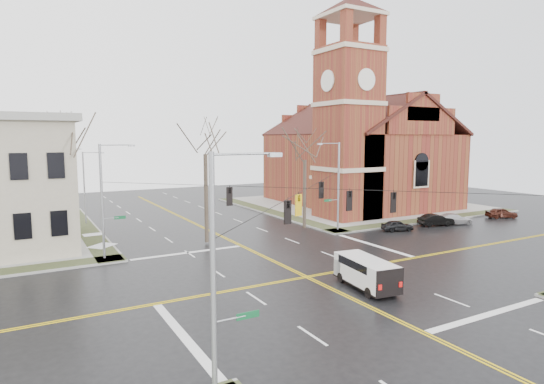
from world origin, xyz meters
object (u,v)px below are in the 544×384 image
church (356,146)px  signal_pole_nw (104,198)px  cargo_van (364,270)px  signal_pole_sw (218,275)px  parked_car_d (501,213)px  streetlight_north_a (86,185)px  parked_car_c (454,219)px  signal_pole_ne (337,184)px  tree_ne (305,155)px  parked_car_a (397,226)px  parked_car_b (436,220)px  tree_nw_far (65,147)px  streetlight_north_b (68,173)px  tree_nw_near (205,148)px

church → signal_pole_nw: size_ratio=3.06×
church → cargo_van: size_ratio=5.25×
signal_pole_sw → parked_car_d: (44.84, 19.57, -4.32)m
streetlight_north_a → parked_car_c: (35.80, -19.85, -3.87)m
signal_pole_ne → tree_ne: (-2.31, 2.52, 2.86)m
parked_car_a → parked_car_b: (5.73, -0.00, 0.08)m
signal_pole_sw → tree_nw_far: size_ratio=0.73×
streetlight_north_a → parked_car_a: size_ratio=2.42×
cargo_van → parked_car_b: 24.02m
streetlight_north_a → parked_car_d: bearing=-24.3°
signal_pole_sw → parked_car_c: size_ratio=2.17×
signal_pole_ne → streetlight_north_b: size_ratio=1.12×
tree_ne → streetlight_north_b: bearing=120.1°
church → tree_nw_near: church is taller
signal_pole_sw → parked_car_a: (28.30, 20.06, -4.39)m
cargo_van → tree_nw_near: size_ratio=0.44×
signal_pole_nw → streetlight_north_b: bearing=89.0°
signal_pole_nw → parked_car_c: size_ratio=2.17×
signal_pole_sw → parked_car_b: size_ratio=2.30×
streetlight_north_b → parked_car_d: 59.67m
streetlight_north_b → parked_car_a: 48.31m
parked_car_b → tree_nw_near: bearing=94.1°
church → parked_car_c: 18.39m
streetlight_north_a → parked_car_a: streetlight_north_a is taller
signal_pole_ne → parked_car_b: bearing=-14.5°
streetlight_north_a → tree_ne: tree_ne is taller
streetlight_north_b → tree_ne: tree_ne is taller
parked_car_d → parked_car_b: bearing=110.2°
church → streetlight_north_a: church is taller
parked_car_d → tree_ne: tree_ne is taller
parked_car_a → tree_nw_far: 32.31m
signal_pole_nw → parked_car_b: (34.03, -2.94, -4.30)m
parked_car_d → tree_nw_far: bearing=105.4°
church → signal_pole_nw: 38.61m
tree_nw_near → tree_ne: size_ratio=1.11×
signal_pole_ne → signal_pole_sw: 32.28m
signal_pole_sw → streetlight_north_b: bearing=89.4°
signal_pole_nw → parked_car_b: bearing=-4.9°
parked_car_a → tree_ne: bearing=72.2°
streetlight_north_a → parked_car_b: 38.80m
streetlight_north_a → parked_car_a: (27.63, -19.44, -3.91)m
signal_pole_nw → streetlight_north_a: size_ratio=1.12×
church → signal_pole_ne: bearing=-135.3°
signal_pole_nw → parked_car_d: size_ratio=2.45×
cargo_van → parked_car_d: 33.60m
signal_pole_sw → parked_car_a: size_ratio=2.72×
streetlight_north_b → tree_nw_far: (-3.06, -33.77, 4.43)m
signal_pole_sw → cargo_van: 15.96m
signal_pole_sw → streetlight_north_a: 39.51m
tree_nw_near → parked_car_a: bearing=-12.5°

